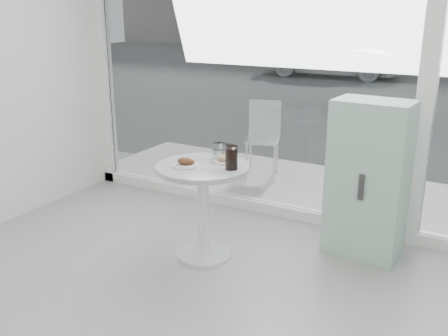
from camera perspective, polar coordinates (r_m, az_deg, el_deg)
The scene contains 11 objects.
storefront at distance 4.41m, azimuth 11.88°, elevation 14.74°, with size 5.00×0.14×3.00m.
main_table at distance 3.89m, azimuth -2.40°, elevation -2.77°, with size 0.72×0.72×0.77m.
patio_deck at distance 5.52m, azimuth 12.64°, elevation -2.74°, with size 5.60×1.60×0.05m, color silver.
mint_cabinet at distance 4.09m, azimuth 16.13°, elevation -1.28°, with size 0.61×0.43×1.26m.
patio_chair at distance 5.80m, azimuth 4.55°, elevation 3.96°, with size 0.47×0.47×0.86m.
car_white at distance 15.48m, azimuth 12.08°, elevation 12.81°, with size 1.68×4.19×1.43m, color white.
plate_fritter at distance 3.79m, azimuth -4.38°, elevation 0.58°, with size 0.21×0.21×0.07m.
plate_donut at distance 3.89m, azimuth 0.10°, elevation 0.98°, with size 0.19×0.19×0.05m.
water_tumbler_a at distance 3.97m, azimuth -0.71°, elevation 1.89°, with size 0.08×0.08×0.13m.
water_tumbler_b at distance 3.98m, azimuth 0.19°, elevation 1.85°, with size 0.08×0.08×0.12m.
cola_glass at distance 3.70m, azimuth 0.87°, elevation 1.14°, with size 0.09×0.09×0.18m.
Camera 1 is at (1.43, -1.19, 1.90)m, focal length 40.00 mm.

